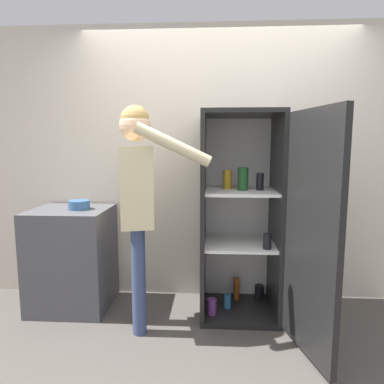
# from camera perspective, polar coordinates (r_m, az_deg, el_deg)

# --- Properties ---
(ground_plane) EXTENTS (12.00, 12.00, 0.00)m
(ground_plane) POSITION_cam_1_polar(r_m,az_deg,el_deg) (2.70, 4.36, -24.97)
(ground_plane) COLOR #4C4742
(wall_back) EXTENTS (7.00, 0.06, 2.55)m
(wall_back) POSITION_cam_1_polar(r_m,az_deg,el_deg) (3.25, 4.31, 4.54)
(wall_back) COLOR beige
(wall_back) RESTS_ON ground_plane
(refrigerator) EXTENTS (0.85, 1.27, 1.73)m
(refrigerator) POSITION_cam_1_polar(r_m,az_deg,el_deg) (2.87, 10.02, -4.35)
(refrigerator) COLOR black
(refrigerator) RESTS_ON ground_plane
(person) EXTENTS (0.74, 0.55, 1.75)m
(person) POSITION_cam_1_polar(r_m,az_deg,el_deg) (2.64, -9.05, 0.55)
(person) COLOR #384770
(person) RESTS_ON ground_plane
(counter) EXTENTS (0.67, 0.60, 0.90)m
(counter) POSITION_cam_1_polar(r_m,az_deg,el_deg) (3.31, -19.33, -10.36)
(counter) COLOR #4C4C51
(counter) RESTS_ON ground_plane
(bowl) EXTENTS (0.18, 0.18, 0.08)m
(bowl) POSITION_cam_1_polar(r_m,az_deg,el_deg) (3.16, -18.31, -2.05)
(bowl) COLOR #335B8E
(bowl) RESTS_ON counter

